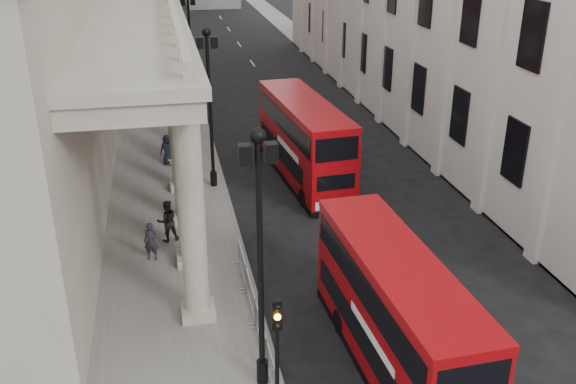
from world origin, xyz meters
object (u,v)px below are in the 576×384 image
at_px(traffic_light, 277,342).
at_px(pedestrian_b, 167,221).
at_px(lamp_post_mid, 210,98).
at_px(bus_near, 395,312).
at_px(lamp_post_north, 190,41).
at_px(pedestrian_c, 168,150).
at_px(pedestrian_a, 151,242).
at_px(lamp_post_south, 260,247).
at_px(bus_far, 304,139).

height_order(traffic_light, pedestrian_b, traffic_light).
distance_m(lamp_post_mid, bus_near, 16.75).
distance_m(traffic_light, pedestrian_b, 12.60).
distance_m(bus_near, pedestrian_b, 12.22).
bearing_deg(lamp_post_north, pedestrian_c, -100.47).
bearing_deg(pedestrian_a, bus_near, -33.69).
height_order(lamp_post_south, bus_near, lamp_post_south).
xyz_separation_m(lamp_post_south, traffic_light, (0.10, -2.02, -1.80)).
distance_m(traffic_light, bus_far, 19.00).
bearing_deg(pedestrian_a, pedestrian_c, 99.53).
xyz_separation_m(lamp_post_south, pedestrian_a, (-3.30, 8.54, -3.96)).
bearing_deg(bus_near, lamp_post_north, 94.97).
bearing_deg(bus_far, traffic_light, -109.78).
distance_m(lamp_post_north, traffic_light, 34.07).
xyz_separation_m(lamp_post_south, pedestrian_c, (-2.28, 19.64, -3.89)).
bearing_deg(lamp_post_mid, pedestrian_b, -113.67).
height_order(lamp_post_mid, traffic_light, lamp_post_mid).
xyz_separation_m(lamp_post_north, pedestrian_a, (-3.30, -23.46, -3.96)).
bearing_deg(lamp_post_north, bus_far, -72.27).
bearing_deg(pedestrian_b, lamp_post_south, 92.30).
height_order(bus_near, pedestrian_b, bus_near).
relative_size(traffic_light, pedestrian_a, 2.57).
relative_size(lamp_post_south, lamp_post_mid, 1.00).
bearing_deg(bus_near, lamp_post_mid, 102.29).
bearing_deg(lamp_post_mid, bus_near, -75.13).
bearing_deg(bus_near, pedestrian_b, 121.46).
xyz_separation_m(lamp_post_mid, traffic_light, (0.10, -18.02, -1.80)).
distance_m(pedestrian_a, pedestrian_c, 11.14).
relative_size(pedestrian_b, pedestrian_c, 1.07).
xyz_separation_m(traffic_light, pedestrian_a, (-3.40, 10.56, -2.15)).
xyz_separation_m(lamp_post_south, bus_far, (5.02, 16.32, -2.62)).
bearing_deg(lamp_post_mid, pedestrian_c, 122.14).
xyz_separation_m(traffic_light, bus_near, (4.14, 2.05, -1.00)).
relative_size(pedestrian_a, pedestrian_b, 0.87).
distance_m(lamp_post_mid, bus_far, 5.67).
height_order(pedestrian_a, pedestrian_c, pedestrian_c).
height_order(bus_near, bus_far, bus_far).
distance_m(bus_near, bus_far, 16.30).
height_order(lamp_post_north, pedestrian_a, lamp_post_north).
height_order(traffic_light, bus_near, traffic_light).
bearing_deg(pedestrian_c, traffic_light, -60.51).
bearing_deg(lamp_post_south, traffic_light, -87.16).
bearing_deg(pedestrian_b, traffic_light, 90.45).
xyz_separation_m(bus_far, pedestrian_b, (-7.59, -6.19, -1.21)).
bearing_deg(lamp_post_north, lamp_post_south, -90.00).
height_order(lamp_post_mid, lamp_post_north, same).
height_order(traffic_light, pedestrian_c, traffic_light).
distance_m(traffic_light, bus_near, 4.73).
distance_m(bus_far, pedestrian_c, 8.12).
height_order(lamp_post_north, pedestrian_b, lamp_post_north).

